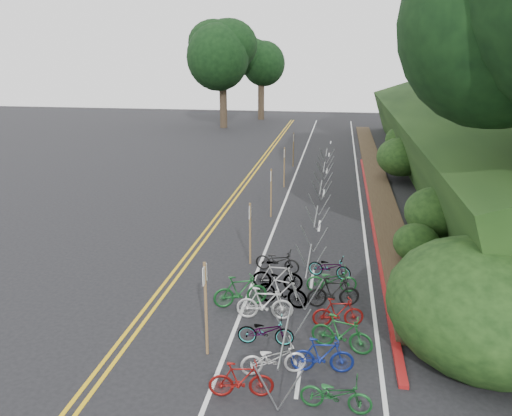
{
  "coord_description": "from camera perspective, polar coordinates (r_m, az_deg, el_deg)",
  "views": [
    {
      "loc": [
        3.81,
        -12.89,
        7.93
      ],
      "look_at": [
        0.29,
        8.23,
        1.3
      ],
      "focal_mm": 35.0,
      "sensor_mm": 36.0,
      "label": 1
    }
  ],
  "objects": [
    {
      "name": "bike_valet",
      "position": [
        15.61,
        5.16,
        -11.36
      ],
      "size": [
        3.36,
        9.22,
        1.07
      ],
      "color": "maroon",
      "rests_on": "ground"
    },
    {
      "name": "bike_racks_rest",
      "position": [
        26.85,
        7.39,
        1.78
      ],
      "size": [
        1.14,
        23.0,
        1.17
      ],
      "color": "gray",
      "rests_on": "ground"
    },
    {
      "name": "embankment",
      "position": [
        33.65,
        25.26,
        6.4
      ],
      "size": [
        14.3,
        48.14,
        9.11
      ],
      "color": "black",
      "rests_on": "ground"
    },
    {
      "name": "signposts_rest",
      "position": [
        27.85,
        2.57,
        3.69
      ],
      "size": [
        0.08,
        18.4,
        2.5
      ],
      "color": "brown",
      "rests_on": "ground"
    },
    {
      "name": "ground",
      "position": [
        15.61,
        -6.2,
        -13.44
      ],
      "size": [
        120.0,
        120.0,
        0.0
      ],
      "primitive_type": "plane",
      "color": "black",
      "rests_on": "ground"
    },
    {
      "name": "red_curb",
      "position": [
        26.18,
        13.14,
        -0.78
      ],
      "size": [
        0.25,
        28.0,
        0.1
      ],
      "primitive_type": "cube",
      "color": "maroon",
      "rests_on": "ground"
    },
    {
      "name": "bike_rack_front",
      "position": [
        13.13,
        3.34,
        -15.32
      ],
      "size": [
        1.15,
        3.01,
        1.2
      ],
      "color": "gray",
      "rests_on": "ground"
    },
    {
      "name": "bike_front",
      "position": [
        16.48,
        -1.8,
        -9.45
      ],
      "size": [
        1.15,
        1.85,
        1.08
      ],
      "primitive_type": "imported",
      "rotation": [
        0.0,
        0.0,
        1.96
      ],
      "color": "#144C1E",
      "rests_on": "ground"
    },
    {
      "name": "road_markings",
      "position": [
        24.52,
        1.49,
        -1.66
      ],
      "size": [
        7.47,
        80.0,
        0.01
      ],
      "color": "gold",
      "rests_on": "ground"
    },
    {
      "name": "signpost_near",
      "position": [
        13.63,
        -5.77,
        -10.75
      ],
      "size": [
        0.08,
        0.4,
        2.74
      ],
      "color": "brown",
      "rests_on": "ground"
    }
  ]
}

